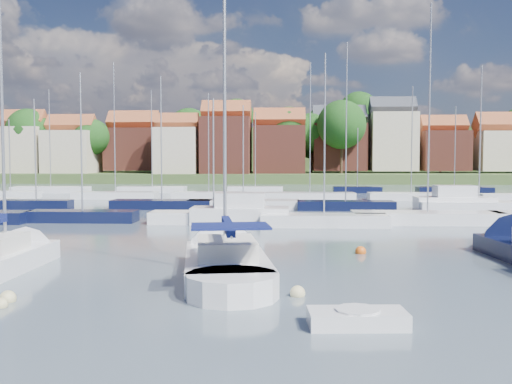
{
  "coord_description": "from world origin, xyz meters",
  "views": [
    {
      "loc": [
        -2.17,
        -20.92,
        4.72
      ],
      "look_at": [
        -3.87,
        14.0,
        2.65
      ],
      "focal_mm": 40.0,
      "sensor_mm": 36.0,
      "label": 1
    }
  ],
  "objects": [
    {
      "name": "ground",
      "position": [
        0.0,
        40.0,
        0.0
      ],
      "size": [
        260.0,
        260.0,
        0.0
      ],
      "primitive_type": "plane",
      "color": "#4C5A68",
      "rests_on": "ground"
    },
    {
      "name": "sailboat_left",
      "position": [
        -14.12,
        3.41,
        0.36
      ],
      "size": [
        2.67,
        9.92,
        13.55
      ],
      "rotation": [
        0.0,
        0.0,
        1.58
      ],
      "color": "silver",
      "rests_on": "ground"
    },
    {
      "name": "sailboat_centre",
      "position": [
        -4.74,
        3.3,
        0.35
      ],
      "size": [
        5.04,
        12.47,
        16.43
      ],
      "rotation": [
        0.0,
        0.0,
        1.73
      ],
      "color": "silver",
      "rests_on": "ground"
    },
    {
      "name": "tender",
      "position": [
        -0.1,
        -5.07,
        0.23
      ],
      "size": [
        2.82,
        1.45,
        0.59
      ],
      "rotation": [
        0.0,
        0.0,
        0.07
      ],
      "color": "silver",
      "rests_on": "ground"
    },
    {
      "name": "buoy_b",
      "position": [
        -11.26,
        -2.81,
        0.0
      ],
      "size": [
        0.55,
        0.55,
        0.55
      ],
      "primitive_type": "sphere",
      "color": "beige",
      "rests_on": "ground"
    },
    {
      "name": "buoy_c",
      "position": [
        -3.28,
        -0.4,
        0.0
      ],
      "size": [
        0.5,
        0.5,
        0.5
      ],
      "primitive_type": "sphere",
      "color": "#D85914",
      "rests_on": "ground"
    },
    {
      "name": "buoy_d",
      "position": [
        -1.69,
        -1.58,
        0.0
      ],
      "size": [
        0.53,
        0.53,
        0.53
      ],
      "primitive_type": "sphere",
      "color": "beige",
      "rests_on": "ground"
    },
    {
      "name": "buoy_e",
      "position": [
        1.65,
        7.33,
        0.0
      ],
      "size": [
        0.54,
        0.54,
        0.54
      ],
      "primitive_type": "sphere",
      "color": "#D85914",
      "rests_on": "ground"
    },
    {
      "name": "buoy_g",
      "position": [
        -11.11,
        -3.54,
        0.0
      ],
      "size": [
        0.42,
        0.42,
        0.42
      ],
      "primitive_type": "sphere",
      "color": "beige",
      "rests_on": "ground"
    },
    {
      "name": "marina_field",
      "position": [
        1.91,
        35.15,
        0.43
      ],
      "size": [
        79.62,
        41.41,
        15.93
      ],
      "color": "silver",
      "rests_on": "ground"
    },
    {
      "name": "far_shore_town",
      "position": [
        2.23,
        132.67,
        4.61
      ],
      "size": [
        212.46,
        90.0,
        22.27
      ],
      "color": "#42582C",
      "rests_on": "ground"
    }
  ]
}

